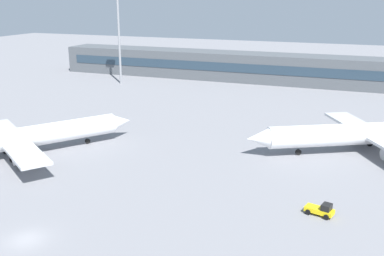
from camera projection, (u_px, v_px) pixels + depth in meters
name	position (u px, v px, depth m)	size (l,w,h in m)	color
ground_plane	(169.00, 140.00, 88.07)	(400.00, 400.00, 0.00)	gray
terminal_building	(254.00, 67.00, 147.35)	(135.41, 12.13, 9.00)	#4C5156
airplane_near	(21.00, 138.00, 78.78)	(27.73, 36.46, 10.46)	white
airplane_mid	(367.00, 134.00, 80.86)	(39.99, 29.09, 10.95)	white
baggage_tug_yellow	(321.00, 210.00, 57.85)	(3.86, 2.51, 1.75)	yellow
floodlight_tower_west	(119.00, 32.00, 140.01)	(3.20, 0.80, 28.10)	gray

